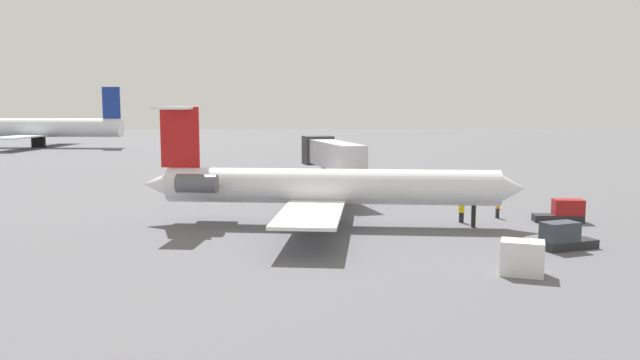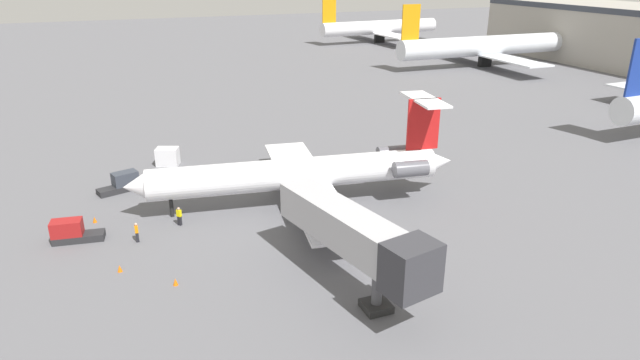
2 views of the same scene
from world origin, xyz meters
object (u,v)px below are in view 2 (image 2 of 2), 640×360
baggage_tug_trailing (72,232)px  traffic_cone_far (120,268)px  ground_crew_loader (137,232)px  parked_airliner_west_mid (486,46)px  baggage_tug_lead (122,183)px  traffic_cone_mid (95,220)px  ground_crew_marshaller (179,216)px  cargo_container_uld (168,157)px  parked_airliner_west_end (379,28)px  jet_bridge (359,237)px  regional_jet (305,172)px  traffic_cone_near (175,282)px

baggage_tug_trailing → traffic_cone_far: size_ratio=7.57×
ground_crew_loader → parked_airliner_west_mid: 97.25m
baggage_tug_lead → traffic_cone_mid: 7.33m
traffic_cone_far → parked_airliner_west_mid: (-61.88, 80.06, 4.14)m
baggage_tug_lead → traffic_cone_mid: (6.75, -2.81, -0.56)m
baggage_tug_lead → ground_crew_marshaller: bearing=22.0°
baggage_tug_trailing → cargo_container_uld: size_ratio=1.46×
ground_crew_loader → parked_airliner_west_end: (-101.57, 75.38, 3.33)m
jet_bridge → ground_crew_loader: jet_bridge is taller
jet_bridge → baggage_tug_trailing: (-15.99, -18.25, -3.65)m
jet_bridge → baggage_tug_lead: bearing=-152.0°
jet_bridge → traffic_cone_mid: 25.62m
traffic_cone_far → baggage_tug_lead: bearing=175.6°
ground_crew_loader → parked_airliner_west_mid: parked_airliner_west_mid is taller
parked_airliner_west_end → parked_airliner_west_mid: parked_airliner_west_mid is taller
regional_jet → traffic_cone_far: (6.50, -17.10, -2.94)m
cargo_container_uld → parked_airliner_west_mid: size_ratio=0.07×
traffic_cone_near → baggage_tug_lead: bearing=-173.4°
parked_airliner_west_end → traffic_cone_mid: bearing=-39.2°
regional_jet → parked_airliner_west_end: parked_airliner_west_end is taller
regional_jet → parked_airliner_west_end: size_ratio=0.85×
parked_airliner_west_mid → ground_crew_loader: bearing=-53.8°
ground_crew_marshaller → parked_airliner_west_mid: parked_airliner_west_mid is taller
traffic_cone_near → traffic_cone_far: size_ratio=1.00×
regional_jet → ground_crew_marshaller: (0.22, -11.75, -2.36)m
regional_jet → ground_crew_marshaller: bearing=-88.9°
baggage_tug_trailing → parked_airliner_west_mid: (-55.35, 83.31, 3.58)m
ground_crew_marshaller → cargo_container_uld: size_ratio=0.59×
regional_jet → traffic_cone_near: (9.93, -13.54, -2.94)m
ground_crew_loader → baggage_tug_trailing: bearing=-113.0°
cargo_container_uld → parked_airliner_west_mid: (-39.39, 73.53, 3.42)m
baggage_tug_lead → traffic_cone_mid: baggage_tug_lead is taller
regional_jet → ground_crew_marshaller: size_ratio=18.30×
ground_crew_loader → parked_airliner_west_end: 126.53m
parked_airliner_west_end → parked_airliner_west_mid: bearing=3.9°
ground_crew_loader → traffic_cone_far: (4.45, -1.66, -0.58)m
ground_crew_marshaller → baggage_tug_trailing: baggage_tug_trailing is taller
regional_jet → traffic_cone_far: 18.53m
cargo_container_uld → traffic_cone_near: (25.92, -2.97, -0.72)m
ground_crew_marshaller → traffic_cone_far: bearing=-40.4°
cargo_container_uld → traffic_cone_far: size_ratio=5.19×
baggage_tug_lead → parked_airliner_west_end: size_ratio=0.12×
regional_jet → ground_crew_loader: 15.75m
traffic_cone_near → parked_airliner_west_mid: parked_airliner_west_mid is taller
parked_airliner_west_mid → jet_bridge: bearing=-42.4°
ground_crew_marshaller → cargo_container_uld: 16.25m
baggage_tug_trailing → traffic_cone_near: (9.96, 6.80, -0.56)m
baggage_tug_lead → traffic_cone_near: baggage_tug_lead is taller
traffic_cone_mid → parked_airliner_west_mid: 96.98m
jet_bridge → traffic_cone_mid: bearing=-139.1°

